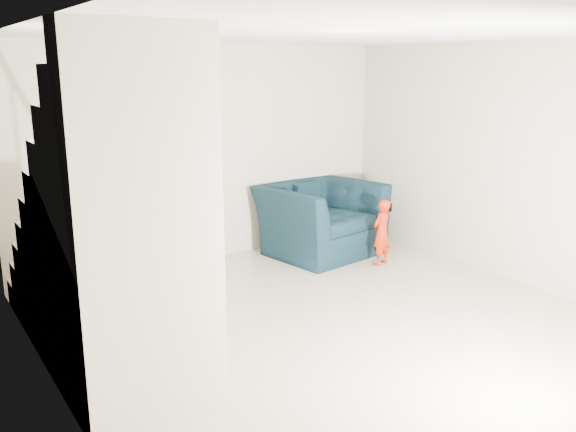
{
  "coord_description": "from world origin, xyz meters",
  "views": [
    {
      "loc": [
        -3.36,
        -4.1,
        2.41
      ],
      "look_at": [
        0.15,
        1.2,
        0.85
      ],
      "focal_mm": 38.0,
      "sensor_mm": 36.0,
      "label": 1
    }
  ],
  "objects_px": {
    "side_table": "(373,221)",
    "toddler": "(381,232)",
    "armchair": "(321,219)",
    "staircase": "(108,256)"
  },
  "relations": [
    {
      "from": "armchair",
      "to": "side_table",
      "type": "xyz_separation_m",
      "value": [
        0.96,
        0.04,
        -0.17
      ]
    },
    {
      "from": "toddler",
      "to": "armchair",
      "type": "bearing_deg",
      "value": -83.56
    },
    {
      "from": "armchair",
      "to": "toddler",
      "type": "bearing_deg",
      "value": -77.23
    },
    {
      "from": "armchair",
      "to": "staircase",
      "type": "xyz_separation_m",
      "value": [
        -3.29,
        -1.6,
        0.49
      ]
    },
    {
      "from": "side_table",
      "to": "staircase",
      "type": "distance_m",
      "value": 4.6
    },
    {
      "from": "toddler",
      "to": "side_table",
      "type": "distance_m",
      "value": 1.07
    },
    {
      "from": "side_table",
      "to": "toddler",
      "type": "bearing_deg",
      "value": -126.11
    },
    {
      "from": "staircase",
      "to": "toddler",
      "type": "bearing_deg",
      "value": 12.02
    },
    {
      "from": "armchair",
      "to": "staircase",
      "type": "height_order",
      "value": "staircase"
    },
    {
      "from": "armchair",
      "to": "side_table",
      "type": "bearing_deg",
      "value": -6.63
    }
  ]
}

